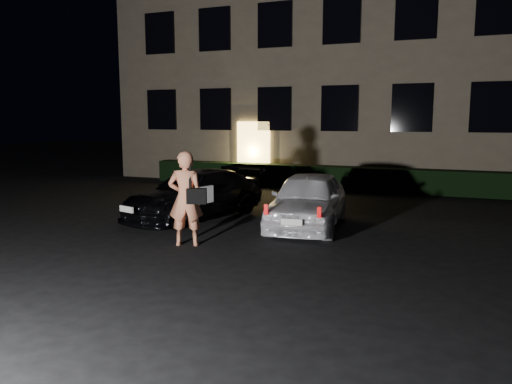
% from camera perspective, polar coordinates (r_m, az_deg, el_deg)
% --- Properties ---
extents(ground, '(80.00, 80.00, 0.00)m').
position_cam_1_polar(ground, '(9.26, -6.13, -8.10)').
color(ground, black).
rests_on(ground, ground).
extents(building, '(20.00, 8.11, 12.00)m').
position_cam_1_polar(building, '(23.43, 11.98, 16.50)').
color(building, '#6A5C4C').
rests_on(building, ground).
extents(hedge, '(15.00, 0.70, 0.85)m').
position_cam_1_polar(hedge, '(18.92, 9.05, 1.62)').
color(hedge, black).
rests_on(hedge, ground).
extents(sedan, '(2.86, 4.64, 1.25)m').
position_cam_1_polar(sedan, '(13.35, -6.98, -0.26)').
color(sedan, black).
rests_on(sedan, ground).
extents(hatch, '(2.01, 4.09, 1.34)m').
position_cam_1_polar(hatch, '(12.14, 5.96, -0.89)').
color(hatch, white).
rests_on(hatch, ground).
extents(man, '(0.92, 0.70, 1.97)m').
position_cam_1_polar(man, '(10.38, -8.00, -0.73)').
color(man, '#DC825C').
rests_on(man, ground).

